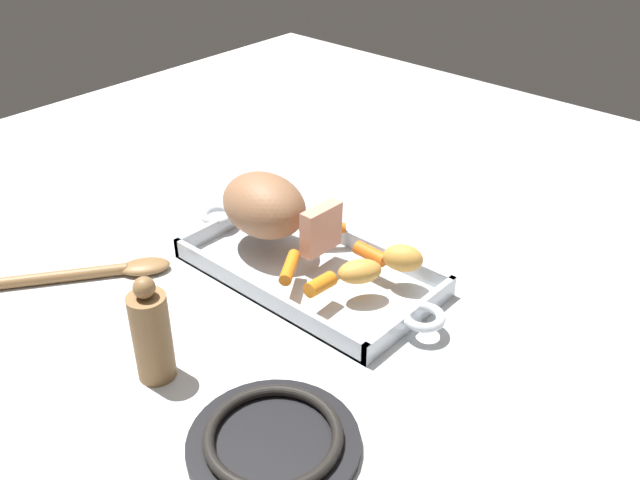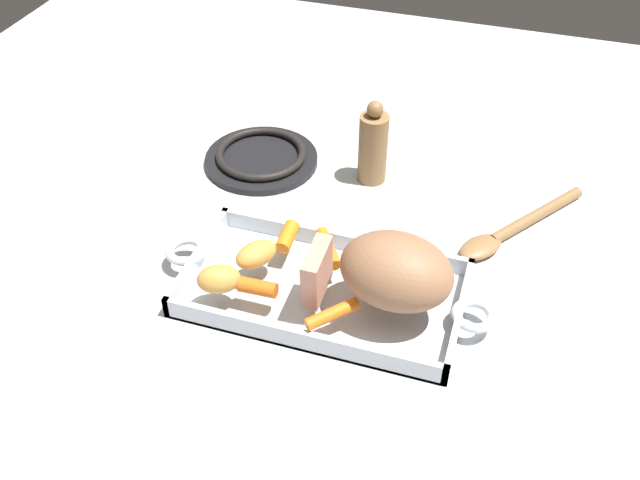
{
  "view_description": "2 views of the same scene",
  "coord_description": "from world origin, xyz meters",
  "px_view_note": "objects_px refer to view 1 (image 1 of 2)",
  "views": [
    {
      "loc": [
        -0.58,
        0.63,
        0.59
      ],
      "look_at": [
        -0.01,
        -0.01,
        0.06
      ],
      "focal_mm": 39.61,
      "sensor_mm": 36.0,
      "label": 1
    },
    {
      "loc": [
        0.2,
        -0.64,
        0.69
      ],
      "look_at": [
        -0.01,
        0.03,
        0.07
      ],
      "focal_mm": 40.07,
      "sensor_mm": 36.0,
      "label": 2
    }
  ],
  "objects_px": {
    "roasting_dish": "(309,270)",
    "potato_near_roast": "(403,258)",
    "serving_spoon": "(101,272)",
    "pepper_mill": "(152,334)",
    "baby_carrot_northeast": "(371,254)",
    "pork_roast": "(264,205)",
    "stove_burner_rear": "(274,441)",
    "baby_carrot_short": "(322,227)",
    "baby_carrot_center_left": "(320,284)",
    "potato_whole": "(358,273)",
    "baby_carrot_long": "(290,267)",
    "roast_slice_outer": "(323,230)"
  },
  "relations": [
    {
      "from": "roasting_dish",
      "to": "potato_near_roast",
      "type": "height_order",
      "value": "potato_near_roast"
    },
    {
      "from": "roasting_dish",
      "to": "serving_spoon",
      "type": "height_order",
      "value": "roasting_dish"
    },
    {
      "from": "pepper_mill",
      "to": "baby_carrot_northeast",
      "type": "bearing_deg",
      "value": -101.33
    },
    {
      "from": "roasting_dish",
      "to": "potato_near_roast",
      "type": "xyz_separation_m",
      "value": [
        -0.12,
        -0.06,
        0.04
      ]
    },
    {
      "from": "pork_roast",
      "to": "serving_spoon",
      "type": "distance_m",
      "value": 0.26
    },
    {
      "from": "stove_burner_rear",
      "to": "roasting_dish",
      "type": "bearing_deg",
      "value": -54.2
    },
    {
      "from": "pork_roast",
      "to": "baby_carrot_short",
      "type": "xyz_separation_m",
      "value": [
        -0.06,
        -0.06,
        -0.04
      ]
    },
    {
      "from": "potato_near_roast",
      "to": "roasting_dish",
      "type": "bearing_deg",
      "value": 27.19
    },
    {
      "from": "baby_carrot_northeast",
      "to": "baby_carrot_center_left",
      "type": "distance_m",
      "value": 0.1
    },
    {
      "from": "baby_carrot_northeast",
      "to": "baby_carrot_short",
      "type": "xyz_separation_m",
      "value": [
        0.1,
        -0.01,
        -0.0
      ]
    },
    {
      "from": "pork_roast",
      "to": "baby_carrot_short",
      "type": "relative_size",
      "value": 2.04
    },
    {
      "from": "pepper_mill",
      "to": "potato_whole",
      "type": "bearing_deg",
      "value": -107.89
    },
    {
      "from": "baby_carrot_northeast",
      "to": "baby_carrot_long",
      "type": "distance_m",
      "value": 0.12
    },
    {
      "from": "baby_carrot_center_left",
      "to": "serving_spoon",
      "type": "distance_m",
      "value": 0.33
    },
    {
      "from": "potato_whole",
      "to": "pork_roast",
      "type": "bearing_deg",
      "value": -3.25
    },
    {
      "from": "roasting_dish",
      "to": "baby_carrot_short",
      "type": "distance_m",
      "value": 0.08
    },
    {
      "from": "baby_carrot_center_left",
      "to": "pork_roast",
      "type": "bearing_deg",
      "value": -19.55
    },
    {
      "from": "pepper_mill",
      "to": "roasting_dish",
      "type": "bearing_deg",
      "value": -88.94
    },
    {
      "from": "baby_carrot_northeast",
      "to": "pepper_mill",
      "type": "xyz_separation_m",
      "value": [
        0.07,
        0.33,
        0.02
      ]
    },
    {
      "from": "baby_carrot_short",
      "to": "potato_near_roast",
      "type": "distance_m",
      "value": 0.15
    },
    {
      "from": "pork_roast",
      "to": "roast_slice_outer",
      "type": "height_order",
      "value": "pork_roast"
    },
    {
      "from": "roasting_dish",
      "to": "potato_whole",
      "type": "distance_m",
      "value": 0.1
    },
    {
      "from": "baby_carrot_long",
      "to": "potato_near_roast",
      "type": "distance_m",
      "value": 0.16
    },
    {
      "from": "stove_burner_rear",
      "to": "serving_spoon",
      "type": "distance_m",
      "value": 0.42
    },
    {
      "from": "baby_carrot_northeast",
      "to": "baby_carrot_short",
      "type": "distance_m",
      "value": 0.1
    },
    {
      "from": "roasting_dish",
      "to": "serving_spoon",
      "type": "xyz_separation_m",
      "value": [
        0.23,
        0.2,
        -0.0
      ]
    },
    {
      "from": "potato_near_roast",
      "to": "serving_spoon",
      "type": "relative_size",
      "value": 0.25
    },
    {
      "from": "baby_carrot_northeast",
      "to": "roasting_dish",
      "type": "bearing_deg",
      "value": 36.17
    },
    {
      "from": "potato_whole",
      "to": "potato_near_roast",
      "type": "bearing_deg",
      "value": -112.05
    },
    {
      "from": "baby_carrot_long",
      "to": "potato_whole",
      "type": "relative_size",
      "value": 1.13
    },
    {
      "from": "baby_carrot_long",
      "to": "stove_burner_rear",
      "type": "bearing_deg",
      "value": 130.22
    },
    {
      "from": "baby_carrot_long",
      "to": "pork_roast",
      "type": "bearing_deg",
      "value": -27.53
    },
    {
      "from": "baby_carrot_northeast",
      "to": "potato_near_roast",
      "type": "height_order",
      "value": "potato_near_roast"
    },
    {
      "from": "roasting_dish",
      "to": "stove_burner_rear",
      "type": "distance_m",
      "value": 0.33
    },
    {
      "from": "roast_slice_outer",
      "to": "pork_roast",
      "type": "bearing_deg",
      "value": 10.97
    },
    {
      "from": "potato_near_roast",
      "to": "baby_carrot_center_left",
      "type": "bearing_deg",
      "value": 65.53
    },
    {
      "from": "roast_slice_outer",
      "to": "stove_burner_rear",
      "type": "distance_m",
      "value": 0.35
    },
    {
      "from": "potato_near_roast",
      "to": "potato_whole",
      "type": "distance_m",
      "value": 0.07
    },
    {
      "from": "roast_slice_outer",
      "to": "baby_carrot_northeast",
      "type": "distance_m",
      "value": 0.08
    },
    {
      "from": "roasting_dish",
      "to": "baby_carrot_center_left",
      "type": "bearing_deg",
      "value": 142.55
    },
    {
      "from": "pork_roast",
      "to": "pepper_mill",
      "type": "relative_size",
      "value": 1.02
    },
    {
      "from": "baby_carrot_short",
      "to": "pepper_mill",
      "type": "height_order",
      "value": "pepper_mill"
    },
    {
      "from": "baby_carrot_long",
      "to": "potato_near_roast",
      "type": "xyz_separation_m",
      "value": [
        -0.11,
        -0.11,
        0.01
      ]
    },
    {
      "from": "baby_carrot_short",
      "to": "stove_burner_rear",
      "type": "xyz_separation_m",
      "value": [
        -0.22,
        0.33,
        -0.03
      ]
    },
    {
      "from": "potato_whole",
      "to": "serving_spoon",
      "type": "relative_size",
      "value": 0.27
    },
    {
      "from": "pork_roast",
      "to": "baby_carrot_short",
      "type": "bearing_deg",
      "value": -137.67
    },
    {
      "from": "serving_spoon",
      "to": "potato_whole",
      "type": "bearing_deg",
      "value": -22.16
    },
    {
      "from": "roast_slice_outer",
      "to": "baby_carrot_center_left",
      "type": "distance_m",
      "value": 0.1
    },
    {
      "from": "serving_spoon",
      "to": "pepper_mill",
      "type": "distance_m",
      "value": 0.25
    },
    {
      "from": "baby_carrot_short",
      "to": "serving_spoon",
      "type": "distance_m",
      "value": 0.33
    }
  ]
}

